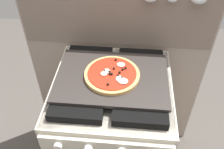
% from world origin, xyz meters
% --- Properties ---
extents(kitchen_backsplash, '(1.10, 0.09, 1.55)m').
position_xyz_m(kitchen_backsplash, '(0.00, 0.33, 0.79)').
color(kitchen_backsplash, gray).
rests_on(kitchen_backsplash, ground_plane).
extents(stove, '(0.60, 0.64, 0.90)m').
position_xyz_m(stove, '(-0.00, -0.00, 0.45)').
color(stove, beige).
rests_on(stove, ground_plane).
extents(baking_tray, '(0.54, 0.38, 0.02)m').
position_xyz_m(baking_tray, '(0.00, 0.00, 0.91)').
color(baking_tray, '#2D2826').
rests_on(baking_tray, stove).
extents(pizza_left, '(0.27, 0.27, 0.03)m').
position_xyz_m(pizza_left, '(0.00, 0.00, 0.93)').
color(pizza_left, tan).
rests_on(pizza_left, baking_tray).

